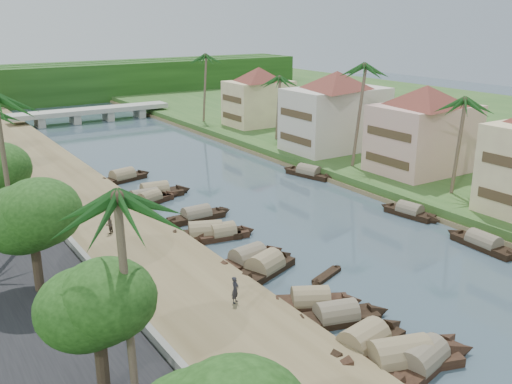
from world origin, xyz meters
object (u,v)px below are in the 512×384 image
bridge (91,112)px  person_near (235,290)px  sampan_1 (363,343)px  sampan_0 (423,361)px

bridge → person_near: 74.15m
sampan_1 → person_near: size_ratio=4.52×
bridge → person_near: bearing=-100.7°
bridge → person_near: (-13.74, -72.86, -0.04)m
bridge → sampan_1: bridge is taller
bridge → person_near: person_near is taller
person_near → sampan_0: bearing=-98.5°
sampan_0 → person_near: bearing=104.3°
sampan_0 → sampan_1: size_ratio=1.03×
sampan_1 → person_near: person_near is taller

